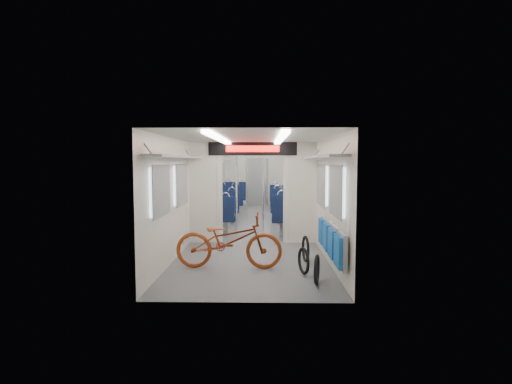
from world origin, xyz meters
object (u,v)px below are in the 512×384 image
bike_hoop_b (304,262)px  stanchion_far_left (247,184)px  seat_bay_far_right (282,198)px  stanchion_near_left (237,191)px  stanchion_near_right (263,190)px  stanchion_far_right (265,183)px  bike_hoop_a (317,271)px  seat_bay_near_right (289,209)px  bike_hoop_c (306,250)px  bicycle (229,241)px  flip_bench (331,240)px  seat_bay_near_left (220,210)px  seat_bay_far_left (231,196)px

bike_hoop_b → stanchion_far_left: (-1.19, 6.24, 0.95)m
seat_bay_far_right → stanchion_near_left: size_ratio=0.85×
stanchion_near_right → stanchion_far_right: bearing=88.8°
stanchion_near_left → bike_hoop_a: bearing=-68.9°
seat_bay_near_right → seat_bay_far_right: 3.60m
stanchion_near_left → stanchion_near_right: (0.66, 0.23, 0.00)m
bike_hoop_c → seat_bay_far_right: bearing=90.7°
bike_hoop_b → stanchion_near_left: (-1.33, 3.28, 0.95)m
bike_hoop_b → bike_hoop_c: bike_hoop_c is taller
bicycle → flip_bench: 1.75m
bicycle → bike_hoop_a: 1.70m
bike_hoop_a → stanchion_near_left: stanchion_near_left is taller
seat_bay_near_left → stanchion_far_right: bearing=60.2°
flip_bench → seat_bay_near_right: 4.39m
seat_bay_far_right → stanchion_near_right: size_ratio=0.85×
stanchion_near_right → bicycle: bearing=-100.7°
bike_hoop_b → seat_bay_near_left: bearing=113.0°
bicycle → stanchion_far_left: bearing=1.3°
flip_bench → seat_bay_near_left: size_ratio=1.02×
seat_bay_far_left → stanchion_far_right: bearing=-53.0°
stanchion_near_right → stanchion_far_right: (0.06, 3.00, 0.00)m
bike_hoop_c → seat_bay_near_left: seat_bay_near_left is taller
flip_bench → stanchion_near_left: size_ratio=0.92×
seat_bay_near_left → stanchion_near_right: 1.57m
seat_bay_far_left → stanchion_near_right: bearing=-75.8°
seat_bay_far_left → stanchion_near_left: bearing=-83.9°
bike_hoop_a → bike_hoop_c: bike_hoop_c is taller
bike_hoop_c → seat_bay_far_right: (-0.09, 7.15, 0.31)m
bike_hoop_c → stanchion_near_right: size_ratio=0.21×
bicycle → seat_bay_far_left: 7.83m
seat_bay_near_left → stanchion_near_left: bearing=-64.3°
stanchion_near_right → stanchion_far_right: same height
bike_hoop_b → bike_hoop_c: bearing=81.7°
bike_hoop_c → seat_bay_far_right: 7.15m
bike_hoop_a → stanchion_far_right: stanchion_far_right is taller
flip_bench → stanchion_far_right: size_ratio=0.92×
seat_bay_far_left → stanchion_near_left: size_ratio=1.01×
flip_bench → seat_bay_far_left: seat_bay_far_left is taller
seat_bay_near_right → stanchion_near_right: size_ratio=1.00×
seat_bay_far_left → stanchion_near_left: 4.93m
stanchion_near_left → bike_hoop_b: bearing=-68.0°
seat_bay_far_left → seat_bay_far_right: size_ratio=1.19×
flip_bench → stanchion_near_left: stanchion_near_left is taller
seat_bay_near_right → bike_hoop_b: bearing=-90.3°
bike_hoop_c → bike_hoop_a: bearing=-88.8°
bicycle → stanchion_far_right: size_ratio=0.81×
bike_hoop_b → stanchion_far_right: bearing=95.3°
bicycle → stanchion_far_left: size_ratio=0.81×
bike_hoop_c → seat_bay_near_right: bearing=91.5°
seat_bay_near_left → bike_hoop_c: bearing=-61.1°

